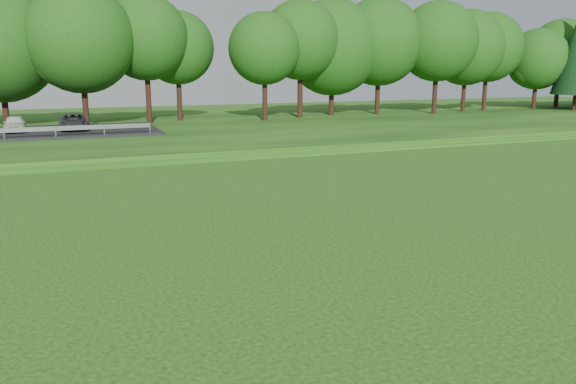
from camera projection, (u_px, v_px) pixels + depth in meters
name	position (u px, v px, depth m)	size (l,w,h in m)	color
berm	(290.00, 126.00, 49.91)	(130.00, 30.00, 0.60)	#0D3B0B
walking_path	(370.00, 149.00, 37.33)	(130.00, 1.60, 0.04)	gray
treeline	(273.00, 37.00, 51.84)	(104.00, 7.00, 15.00)	#1C4610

